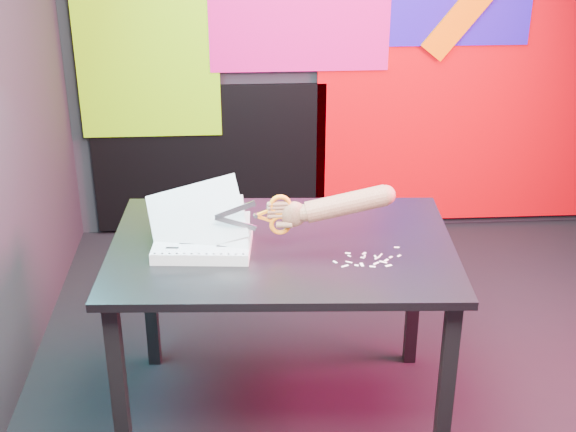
{
  "coord_description": "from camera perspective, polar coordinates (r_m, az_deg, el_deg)",
  "views": [
    {
      "loc": [
        -0.56,
        -2.74,
        2.05
      ],
      "look_at": [
        -0.41,
        -0.21,
        0.87
      ],
      "focal_mm": 50.0,
      "sensor_mm": 36.0,
      "label": 1
    }
  ],
  "objects": [
    {
      "name": "printout_stack",
      "position": [
        2.84,
        -6.09,
        -1.89
      ],
      "size": [
        0.38,
        0.27,
        0.26
      ],
      "rotation": [
        0.0,
        0.0,
        -0.08
      ],
      "color": "white",
      "rests_on": "work_table"
    },
    {
      "name": "backdrop",
      "position": [
        4.39,
        4.91,
        10.42
      ],
      "size": [
        2.88,
        0.05,
        2.08
      ],
      "color": "#C20008",
      "rests_on": "ground"
    },
    {
      "name": "room",
      "position": [
        2.89,
        8.04,
        10.64
      ],
      "size": [
        3.01,
        3.01,
        2.71
      ],
      "color": "black",
      "rests_on": "ground"
    },
    {
      "name": "scissors",
      "position": [
        2.77,
        -0.94,
        0.07
      ],
      "size": [
        0.27,
        0.02,
        0.15
      ],
      "rotation": [
        0.0,
        0.0,
        0.03
      ],
      "color": "silver",
      "rests_on": "printout_stack"
    },
    {
      "name": "work_table",
      "position": [
        2.91,
        -0.42,
        -3.54
      ],
      "size": [
        1.27,
        0.88,
        0.75
      ],
      "rotation": [
        0.0,
        0.0,
        -0.05
      ],
      "color": "black",
      "rests_on": "ground"
    },
    {
      "name": "paper_clippings",
      "position": [
        2.78,
        5.87,
        -3.12
      ],
      "size": [
        0.25,
        0.15,
        0.0
      ],
      "color": "white",
      "rests_on": "work_table"
    },
    {
      "name": "hand_forearm",
      "position": [
        2.78,
        3.53,
        0.75
      ],
      "size": [
        0.44,
        0.09,
        0.14
      ],
      "rotation": [
        0.0,
        0.0,
        0.03
      ],
      "color": "#A47252",
      "rests_on": "work_table"
    }
  ]
}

